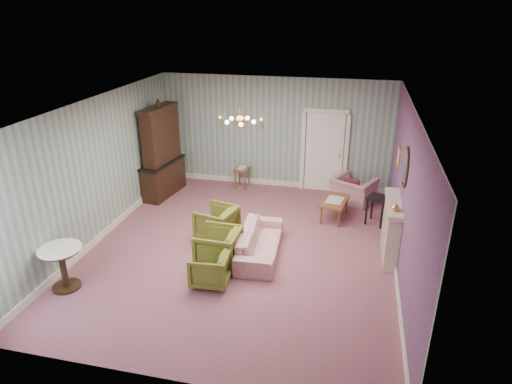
% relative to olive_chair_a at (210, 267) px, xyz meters
% --- Properties ---
extents(floor, '(7.00, 7.00, 0.00)m').
position_rel_olive_chair_a_xyz_m(floor, '(0.24, 1.27, -0.33)').
color(floor, '#925568').
rests_on(floor, ground).
extents(ceiling, '(7.00, 7.00, 0.00)m').
position_rel_olive_chair_a_xyz_m(ceiling, '(0.24, 1.27, 2.57)').
color(ceiling, white).
rests_on(ceiling, ground).
extents(wall_back, '(6.00, 0.00, 6.00)m').
position_rel_olive_chair_a_xyz_m(wall_back, '(0.24, 4.77, 1.12)').
color(wall_back, gray).
rests_on(wall_back, ground).
extents(wall_front, '(6.00, 0.00, 6.00)m').
position_rel_olive_chair_a_xyz_m(wall_front, '(0.24, -2.23, 1.12)').
color(wall_front, gray).
rests_on(wall_front, ground).
extents(wall_left, '(0.00, 7.00, 7.00)m').
position_rel_olive_chair_a_xyz_m(wall_left, '(-2.76, 1.27, 1.12)').
color(wall_left, gray).
rests_on(wall_left, ground).
extents(wall_right, '(0.00, 7.00, 7.00)m').
position_rel_olive_chair_a_xyz_m(wall_right, '(3.24, 1.27, 1.12)').
color(wall_right, gray).
rests_on(wall_right, ground).
extents(wall_right_floral, '(0.00, 7.00, 7.00)m').
position_rel_olive_chair_a_xyz_m(wall_right_floral, '(3.23, 1.27, 1.12)').
color(wall_right_floral, '#BA5D94').
rests_on(wall_right_floral, ground).
extents(door, '(1.12, 0.12, 2.16)m').
position_rel_olive_chair_a_xyz_m(door, '(1.54, 4.73, 0.75)').
color(door, white).
rests_on(door, floor).
extents(olive_chair_a, '(0.65, 0.68, 0.67)m').
position_rel_olive_chair_a_xyz_m(olive_chair_a, '(0.00, 0.00, 0.00)').
color(olive_chair_a, olive).
rests_on(olive_chair_a, floor).
extents(olive_chair_b, '(0.74, 0.79, 0.78)m').
position_rel_olive_chair_a_xyz_m(olive_chair_b, '(-0.05, 0.65, 0.06)').
color(olive_chair_b, olive).
rests_on(olive_chair_b, floor).
extents(olive_chair_c, '(0.85, 0.89, 0.76)m').
position_rel_olive_chair_a_xyz_m(olive_chair_c, '(-0.39, 1.62, 0.05)').
color(olive_chair_c, olive).
rests_on(olive_chair_c, floor).
extents(sofa_chintz, '(0.65, 1.88, 0.72)m').
position_rel_olive_chair_a_xyz_m(sofa_chintz, '(0.64, 1.15, 0.03)').
color(sofa_chintz, '#A54265').
rests_on(sofa_chintz, floor).
extents(wingback_chair, '(1.16, 1.00, 0.85)m').
position_rel_olive_chair_a_xyz_m(wingback_chair, '(2.35, 4.12, 0.09)').
color(wingback_chair, '#A54265').
rests_on(wingback_chair, floor).
extents(dresser, '(0.70, 1.51, 2.43)m').
position_rel_olive_chair_a_xyz_m(dresser, '(-2.41, 3.54, 0.88)').
color(dresser, black).
rests_on(dresser, floor).
extents(fireplace, '(0.30, 1.40, 1.16)m').
position_rel_olive_chair_a_xyz_m(fireplace, '(3.10, 1.67, 0.25)').
color(fireplace, beige).
rests_on(fireplace, floor).
extents(mantel_vase, '(0.15, 0.15, 0.15)m').
position_rel_olive_chair_a_xyz_m(mantel_vase, '(3.08, 1.27, 0.90)').
color(mantel_vase, gold).
rests_on(mantel_vase, fireplace).
extents(oval_mirror, '(0.04, 0.76, 0.84)m').
position_rel_olive_chair_a_xyz_m(oval_mirror, '(3.20, 1.67, 1.52)').
color(oval_mirror, white).
rests_on(oval_mirror, wall_right).
extents(framed_print, '(0.04, 0.34, 0.42)m').
position_rel_olive_chair_a_xyz_m(framed_print, '(3.21, 3.02, 1.27)').
color(framed_print, gold).
rests_on(framed_print, wall_right).
extents(coffee_table, '(0.66, 0.99, 0.47)m').
position_rel_olive_chair_a_xyz_m(coffee_table, '(1.95, 3.07, -0.10)').
color(coffee_table, brown).
rests_on(coffee_table, floor).
extents(side_table_black, '(0.56, 0.56, 0.65)m').
position_rel_olive_chair_a_xyz_m(side_table_black, '(2.89, 3.02, -0.01)').
color(side_table_black, black).
rests_on(side_table_black, floor).
extents(pedestal_table, '(0.73, 0.73, 0.79)m').
position_rel_olive_chair_a_xyz_m(pedestal_table, '(-2.41, -0.69, 0.06)').
color(pedestal_table, black).
rests_on(pedestal_table, floor).
extents(nesting_table, '(0.39, 0.48, 0.59)m').
position_rel_olive_chair_a_xyz_m(nesting_table, '(-0.56, 4.42, -0.04)').
color(nesting_table, brown).
rests_on(nesting_table, floor).
extents(gilt_mirror_back, '(0.28, 0.06, 0.36)m').
position_rel_olive_chair_a_xyz_m(gilt_mirror_back, '(-0.66, 4.73, 1.37)').
color(gilt_mirror_back, gold).
rests_on(gilt_mirror_back, wall_back).
extents(sconce_left, '(0.16, 0.12, 0.30)m').
position_rel_olive_chair_a_xyz_m(sconce_left, '(-1.21, 4.71, 1.37)').
color(sconce_left, gold).
rests_on(sconce_left, wall_back).
extents(sconce_right, '(0.16, 0.12, 0.30)m').
position_rel_olive_chair_a_xyz_m(sconce_right, '(-0.11, 4.71, 1.37)').
color(sconce_right, gold).
rests_on(sconce_right, wall_back).
extents(chandelier, '(0.56, 0.56, 0.36)m').
position_rel_olive_chair_a_xyz_m(chandelier, '(0.24, 1.27, 2.30)').
color(chandelier, gold).
rests_on(chandelier, ceiling).
extents(burgundy_cushion, '(0.41, 0.28, 0.39)m').
position_rel_olive_chair_a_xyz_m(burgundy_cushion, '(2.30, 3.97, 0.15)').
color(burgundy_cushion, maroon).
rests_on(burgundy_cushion, wingback_chair).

